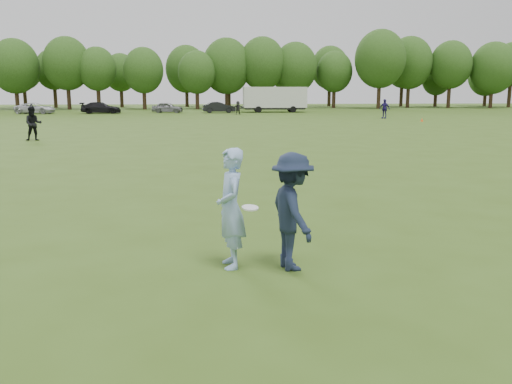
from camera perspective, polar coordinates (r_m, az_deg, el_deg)
ground at (r=9.08m, az=-3.02°, el=-8.17°), size 200.00×200.00×0.00m
thrower at (r=8.97m, az=-2.67°, el=-1.74°), size 0.58×0.79×2.01m
defender at (r=8.89m, az=3.86°, el=-2.06°), size 0.97×1.38×1.95m
player_far_a at (r=33.90m, az=-22.40°, el=6.67°), size 1.10×0.95×1.96m
player_far_b at (r=56.93m, az=13.36°, el=8.52°), size 1.14×1.13×1.94m
player_far_d at (r=64.17m, az=-1.90°, el=8.86°), size 1.52×0.80×1.56m
car_c at (r=70.93m, az=-22.21°, el=8.16°), size 4.92×2.73×1.30m
car_d at (r=68.95m, az=-16.01°, el=8.51°), size 4.80×2.07×1.37m
car_e at (r=69.32m, az=-9.30°, el=8.77°), size 4.01×2.03×1.31m
car_f at (r=68.46m, az=-3.92°, el=8.87°), size 4.20×1.76×1.35m
field_cone at (r=52.44m, az=17.07°, el=7.27°), size 0.28×0.28×0.30m
disc_in_play at (r=8.68m, az=-0.63°, el=-1.67°), size 0.31×0.31×0.08m
cargo_trailer at (r=70.19m, az=1.98°, el=9.84°), size 9.00×2.75×3.20m
treeline at (r=85.60m, az=-3.18°, el=13.00°), size 130.35×18.39×11.74m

